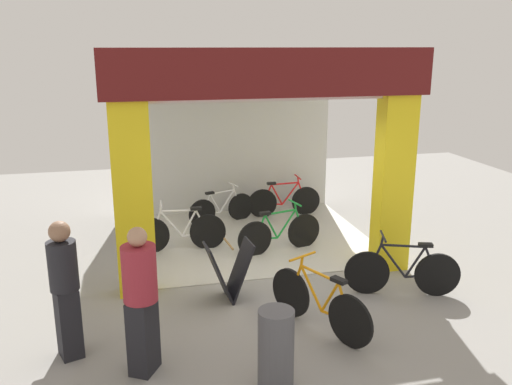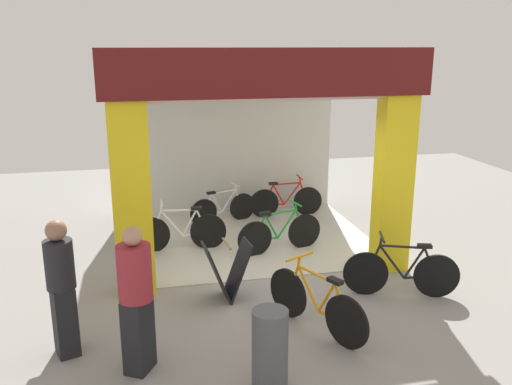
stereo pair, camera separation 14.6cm
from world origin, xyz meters
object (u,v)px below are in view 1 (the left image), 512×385
(bicycle_inside_0, at_px, (280,233))
(pedestrian_1, at_px, (141,298))
(pedestrian_0, at_px, (65,287))
(bicycle_parked_1, at_px, (403,271))
(trash_bin, at_px, (276,350))
(bicycle_inside_3, at_px, (222,208))
(bicycle_inside_1, at_px, (284,201))
(bicycle_parked_0, at_px, (319,303))
(bicycle_inside_2, at_px, (180,232))
(sandwich_board_sign, at_px, (229,271))

(bicycle_inside_0, height_order, pedestrian_1, pedestrian_1)
(pedestrian_0, distance_m, pedestrian_1, 0.99)
(bicycle_inside_0, xyz_separation_m, bicycle_parked_1, (1.27, -2.03, 0.01))
(bicycle_parked_1, relative_size, trash_bin, 1.77)
(bicycle_inside_3, distance_m, trash_bin, 5.56)
(trash_bin, bearing_deg, bicycle_inside_3, 86.02)
(bicycle_inside_1, relative_size, bicycle_parked_1, 0.98)
(bicycle_inside_1, relative_size, bicycle_parked_0, 1.03)
(bicycle_inside_2, bearing_deg, bicycle_inside_0, -14.87)
(bicycle_inside_1, height_order, trash_bin, trash_bin)
(bicycle_inside_1, distance_m, trash_bin, 5.99)
(bicycle_inside_3, relative_size, sandwich_board_sign, 1.63)
(bicycle_inside_0, relative_size, pedestrian_1, 0.93)
(bicycle_inside_0, bearing_deg, bicycle_inside_1, 71.58)
(pedestrian_0, height_order, trash_bin, pedestrian_0)
(bicycle_inside_1, relative_size, pedestrian_0, 0.94)
(bicycle_inside_0, xyz_separation_m, bicycle_parked_0, (-0.25, -2.72, 0.02))
(bicycle_inside_1, relative_size, sandwich_board_sign, 1.82)
(bicycle_inside_2, relative_size, bicycle_parked_1, 1.03)
(bicycle_parked_1, bearing_deg, sandwich_board_sign, 169.78)
(bicycle_inside_0, bearing_deg, bicycle_inside_3, 111.87)
(bicycle_inside_0, height_order, sandwich_board_sign, bicycle_inside_0)
(bicycle_parked_1, xyz_separation_m, sandwich_board_sign, (-2.47, 0.44, 0.06))
(pedestrian_0, bearing_deg, bicycle_inside_3, 59.62)
(bicycle_parked_1, bearing_deg, pedestrian_0, -173.11)
(pedestrian_1, distance_m, trash_bin, 1.54)
(pedestrian_0, relative_size, pedestrian_1, 0.98)
(bicycle_parked_0, xyz_separation_m, pedestrian_0, (-3.03, 0.14, 0.49))
(bicycle_parked_0, distance_m, pedestrian_1, 2.29)
(bicycle_inside_2, xyz_separation_m, bicycle_parked_0, (1.44, -3.17, 0.01))
(pedestrian_0, bearing_deg, bicycle_inside_2, 62.36)
(bicycle_parked_0, xyz_separation_m, trash_bin, (-0.85, -1.04, 0.08))
(bicycle_inside_1, height_order, bicycle_parked_1, bicycle_parked_1)
(bicycle_parked_0, bearing_deg, pedestrian_1, -169.65)
(bicycle_inside_0, relative_size, pedestrian_0, 0.95)
(pedestrian_0, distance_m, trash_bin, 2.51)
(bicycle_inside_1, xyz_separation_m, bicycle_parked_1, (0.62, -4.00, 0.02))
(bicycle_parked_1, bearing_deg, bicycle_parked_0, -155.73)
(bicycle_inside_2, height_order, trash_bin, trash_bin)
(bicycle_inside_1, distance_m, bicycle_inside_3, 1.38)
(bicycle_inside_2, relative_size, pedestrian_0, 0.99)
(bicycle_inside_2, height_order, sandwich_board_sign, bicycle_inside_2)
(bicycle_inside_3, bearing_deg, bicycle_inside_1, 7.61)
(bicycle_parked_0, bearing_deg, sandwich_board_sign, 129.99)
(bicycle_parked_1, height_order, sandwich_board_sign, bicycle_parked_1)
(bicycle_parked_1, bearing_deg, pedestrian_1, -163.70)
(sandwich_board_sign, bearing_deg, bicycle_parked_1, -10.22)
(bicycle_inside_1, relative_size, bicycle_inside_3, 1.12)
(bicycle_inside_2, xyz_separation_m, pedestrian_1, (-0.75, -3.57, 0.53))
(bicycle_inside_0, distance_m, bicycle_inside_2, 1.75)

